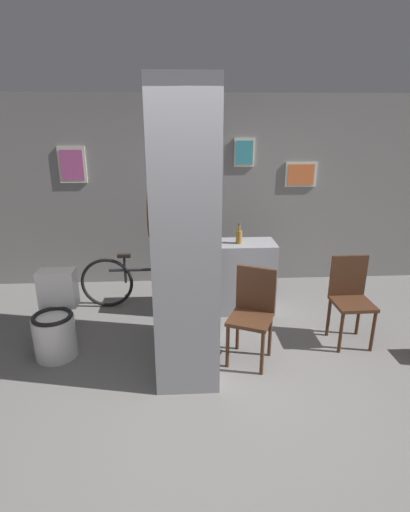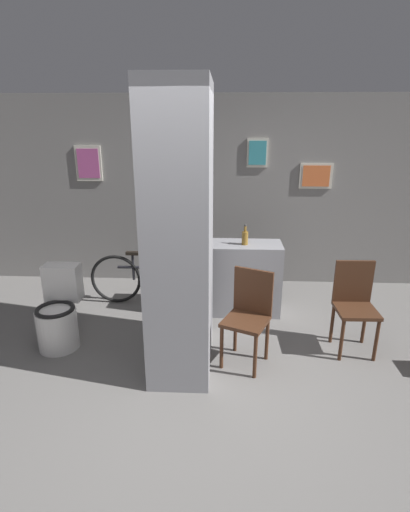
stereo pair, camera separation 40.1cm
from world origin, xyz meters
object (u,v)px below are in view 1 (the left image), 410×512
toilet (56,322)px  chair_by_doorway (350,296)px  chair_near_pillar (252,311)px  bicycle (145,281)px  bottle_tall (239,236)px

toilet → chair_by_doorway: (3.06, 0.07, 0.18)m
chair_near_pillar → chair_by_doorway: bearing=38.6°
bicycle → toilet: bearing=-128.2°
chair_near_pillar → bottle_tall: bottle_tall is taller
chair_by_doorway → bicycle: size_ratio=0.59×
bicycle → chair_by_doorway: bearing=-23.0°
toilet → bicycle: (0.81, 1.03, 0.00)m
bicycle → bottle_tall: (1.16, -0.19, 0.63)m
toilet → chair_by_doorway: chair_by_doorway is taller
chair_by_doorway → bicycle: (-2.25, 0.95, -0.18)m
chair_by_doorway → bicycle: bearing=155.7°
chair_near_pillar → bottle_tall: (-0.00, 1.05, 0.45)m
chair_by_doorway → bottle_tall: bottle_tall is taller
chair_near_pillar → bottle_tall: 1.14m
chair_near_pillar → chair_by_doorway: same height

